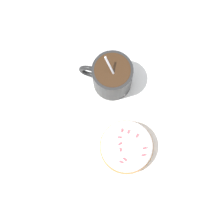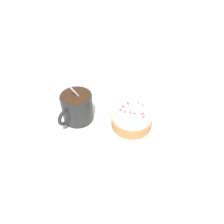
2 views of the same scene
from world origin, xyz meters
The scene contains 4 objects.
ground_plane centered at (0.00, 0.00, 0.00)m, with size 3.00×3.00×0.00m, color #B2B2B7.
paper_napkin centered at (0.00, 0.00, 0.00)m, with size 0.27×0.28×0.00m.
coffee_cup centered at (-0.07, -0.01, 0.04)m, with size 0.08×0.10×0.11m.
frosted_pastry centered at (0.07, 0.01, 0.03)m, with size 0.10×0.10×0.05m.
Camera 2 is at (0.14, -0.37, 0.40)m, focal length 35.00 mm.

